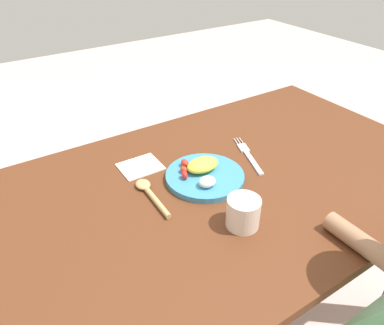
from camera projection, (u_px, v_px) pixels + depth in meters
dining_table at (222, 213)px, 1.14m from camera, size 1.42×0.84×0.75m
plate at (204, 174)px, 1.08m from camera, size 0.23×0.23×0.05m
fork at (248, 155)px, 1.19m from camera, size 0.09×0.22×0.01m
spoon at (150, 193)px, 1.02m from camera, size 0.04×0.18×0.02m
drinking_cup at (243, 213)px, 0.90m from camera, size 0.08×0.08×0.08m
napkin at (140, 167)px, 1.13m from camera, size 0.12×0.11×0.00m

